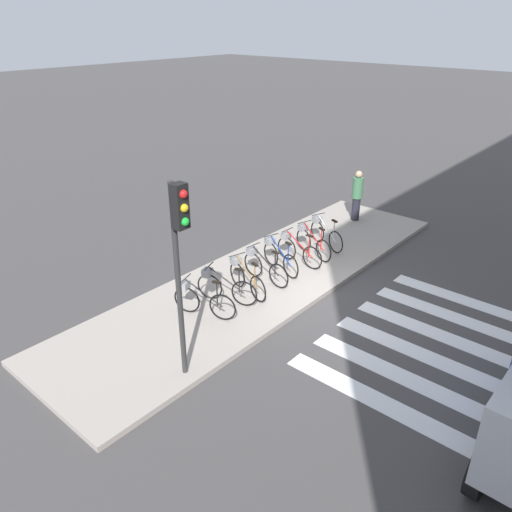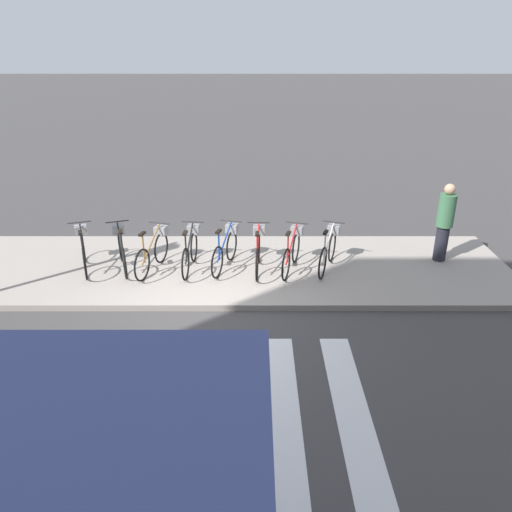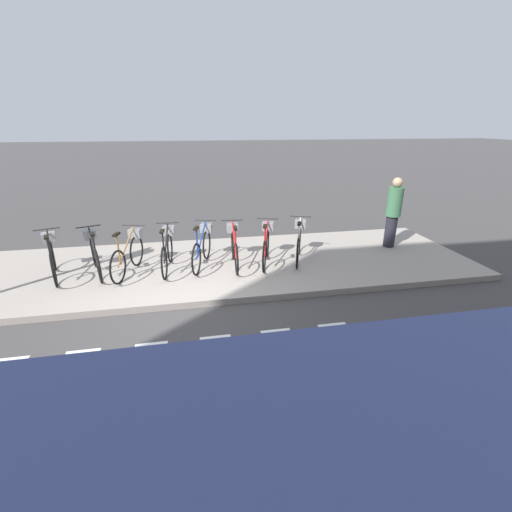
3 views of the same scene
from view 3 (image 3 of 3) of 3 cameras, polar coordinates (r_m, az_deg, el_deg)
name	(u,v)px [view 3 (image 3 of 3)]	position (r m, az deg, el deg)	size (l,w,h in m)	color
ground_plane	(184,309)	(5.93, -11.85, -8.66)	(120.00, 120.00, 0.00)	#423F3F
sidewalk	(185,268)	(7.39, -11.78, -1.93)	(12.37, 3.30, 0.12)	#9E9389
parked_bicycle_0	(52,256)	(7.63, -30.89, 0.02)	(0.64, 1.45, 0.94)	black
parked_bicycle_1	(94,253)	(7.43, -25.36, 0.52)	(0.64, 1.45, 0.94)	black
parked_bicycle_2	(129,252)	(7.20, -20.36, 0.64)	(0.54, 1.48, 0.94)	black
parked_bicycle_3	(167,249)	(7.16, -14.56, 1.19)	(0.46, 1.52, 0.94)	black
parked_bicycle_4	(203,245)	(7.20, -8.87, 1.75)	(0.57, 1.47, 0.94)	black
parked_bicycle_5	(234,245)	(7.14, -3.67, 1.80)	(0.46, 1.52, 0.94)	black
parked_bicycle_6	(266,243)	(7.25, 1.73, 2.14)	(0.58, 1.47, 0.94)	black
parked_bicycle_7	(299,240)	(7.48, 7.19, 2.59)	(0.65, 1.44, 0.94)	black
pedestrian	(393,211)	(8.70, 21.91, 6.91)	(0.34, 0.34, 1.65)	#23232D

